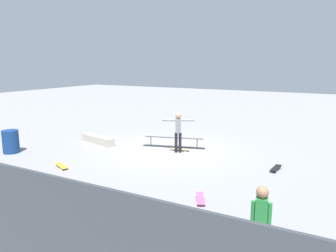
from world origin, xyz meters
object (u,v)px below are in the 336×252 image
Objects in this scene: loose_skateboard_yellow at (61,166)px; loose_skateboard_pink at (200,198)px; skater_main at (178,130)px; bystander_green_shirt at (261,223)px; trash_bin at (11,142)px; skateboard_main at (179,149)px; grind_rail at (174,143)px; skate_ledge at (97,140)px; loose_skateboard_black at (276,168)px.

loose_skateboard_yellow and loose_skateboard_pink have the same top height.
skater_main is at bearing -172.52° from loose_skateboard_pink.
bystander_green_shirt is at bearing -174.61° from loose_skateboard_yellow.
trash_bin is (10.41, -2.75, -0.41)m from bystander_green_shirt.
loose_skateboard_yellow is (2.59, 3.85, 0.00)m from skateboard_main.
skater_main is 1.98× the size of loose_skateboard_pink.
bystander_green_shirt is (-5.14, 6.63, 0.67)m from grind_rail.
loose_skateboard_pink is at bearing 108.46° from grind_rail.
skate_ledge is 3.83m from skateboard_main.
skater_main reaches higher than trash_bin.
loose_skateboard_yellow is 1.01× the size of loose_skateboard_pink.
loose_skateboard_yellow is at bearing 172.70° from trash_bin.
skateboard_main and loose_skateboard_pink have the same top height.
bystander_green_shirt is at bearing -80.66° from skater_main.
loose_skateboard_pink is at bearing 164.93° from loose_skateboard_black.
skateboard_main is (0.04, -0.21, -0.85)m from skater_main.
skate_ledge is 2.17× the size of trash_bin.
skate_ledge is 7.69m from loose_skateboard_black.
trash_bin is (3.18, -0.41, 0.38)m from loose_skateboard_yellow.
skateboard_main is (-0.49, 0.43, -0.12)m from grind_rail.
bystander_green_shirt is (-8.43, 5.60, 0.70)m from skate_ledge.
skater_main reaches higher than skate_ledge.
bystander_green_shirt is (-4.60, 5.99, -0.06)m from skater_main.
skate_ledge reaches higher than loose_skateboard_black.
skater_main is 1.93× the size of skateboard_main.
skateboard_main is at bearing -63.76° from bystander_green_shirt.
grind_rail is 3.18× the size of skateboard_main.
skateboard_main is 1.01× the size of loose_skateboard_black.
skater_main reaches higher than bystander_green_shirt.
loose_skateboard_yellow is at bearing -118.94° from loose_skateboard_pink.
skater_main is 1.75× the size of trash_bin.
bystander_green_shirt is 7.65m from loose_skateboard_yellow.
skate_ledge is 3.47m from loose_skateboard_yellow.
loose_skateboard_pink is (1.99, -2.13, -0.79)m from bystander_green_shirt.
grind_rail is at bearing 81.64° from loose_skateboard_black.
loose_skateboard_yellow is at bearing 121.42° from loose_skateboard_black.
loose_skateboard_black is at bearing -179.92° from skate_ledge.
loose_skateboard_black is at bearing -22.57° from skateboard_main.
bystander_green_shirt is at bearing 165.18° from trash_bin.
skater_main is at bearing -63.06° from bystander_green_shirt.
skater_main reaches higher than loose_skateboard_yellow.
grind_rail is at bearing -143.64° from trash_bin.
loose_skateboard_yellow is at bearing -137.86° from skateboard_main.
loose_skateboard_yellow is 1.00× the size of loose_skateboard_black.
skate_ledge is 3.92m from skater_main.
loose_skateboard_black and loose_skateboard_pink have the same top height.
loose_skateboard_black is at bearing -129.96° from loose_skateboard_yellow.
trash_bin is at bearing 19.86° from grind_rail.
skate_ledge is at bearing 94.83° from loose_skateboard_black.
grind_rail is at bearing -162.54° from skate_ledge.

